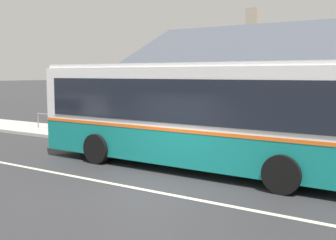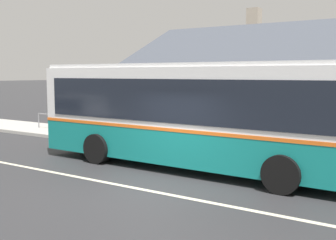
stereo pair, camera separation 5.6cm
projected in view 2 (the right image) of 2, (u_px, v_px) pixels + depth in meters
The scene contains 6 objects.
ground_plane at pixel (145, 190), 10.86m from camera, with size 300.00×300.00×0.00m, color #2D2D30.
sidewalk_far at pixel (241, 152), 15.79m from camera, with size 60.00×3.00×0.15m, color #ADAAA3.
lane_divider_stripe at pixel (145, 190), 10.86m from camera, with size 60.00×0.16×0.01m, color beige.
transit_bus at pixel (193, 113), 13.21m from camera, with size 10.92×2.87×3.31m.
bench_by_building at pixel (92, 125), 19.89m from camera, with size 1.82×0.51×0.94m.
bike_rack at pixel (46, 118), 21.86m from camera, with size 1.16×0.06×0.78m.
Camera 2 is at (6.43, -8.44, 2.99)m, focal length 45.00 mm.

